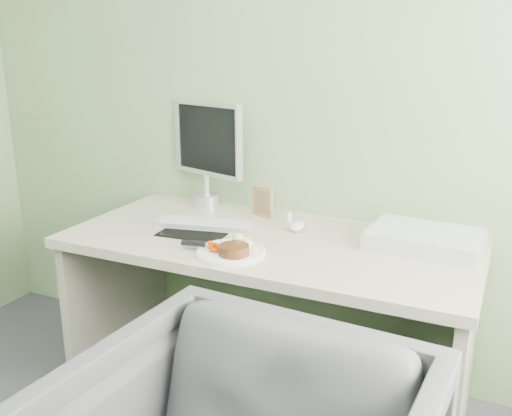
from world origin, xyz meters
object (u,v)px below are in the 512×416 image
at_px(monitor, 207,147).
at_px(scanner, 425,240).
at_px(plate, 231,253).
at_px(desk, 269,281).

bearing_deg(monitor, scanner, 6.49).
xyz_separation_m(plate, scanner, (0.62, 0.36, 0.03)).
xyz_separation_m(plate, monitor, (-0.40, 0.53, 0.27)).
height_order(desk, plate, plate).
bearing_deg(desk, scanner, 13.43).
bearing_deg(desk, monitor, 145.22).
height_order(desk, monitor, monitor).
distance_m(desk, monitor, 0.71).
relative_size(scanner, monitor, 0.84).
distance_m(plate, monitor, 0.72).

